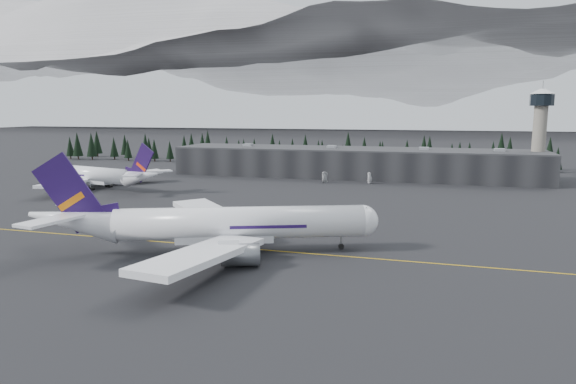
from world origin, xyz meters
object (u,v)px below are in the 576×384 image
(jet_main, at_px, (210,224))
(gse_vehicle_b, at_px, (370,182))
(terminal, at_px, (354,162))
(control_tower, at_px, (540,125))
(gse_vehicle_a, at_px, (325,181))
(jet_parked, at_px, (97,175))

(jet_main, xyz_separation_m, gse_vehicle_b, (18.85, 111.10, -5.16))
(jet_main, distance_m, gse_vehicle_b, 112.81)
(terminal, height_order, control_tower, control_tower)
(jet_main, bearing_deg, gse_vehicle_a, 68.61)
(jet_main, bearing_deg, gse_vehicle_b, 59.51)
(jet_parked, distance_m, gse_vehicle_b, 105.98)
(terminal, bearing_deg, gse_vehicle_a, -108.51)
(control_tower, bearing_deg, gse_vehicle_a, -162.02)
(jet_main, relative_size, gse_vehicle_a, 14.91)
(terminal, relative_size, control_tower, 4.24)
(terminal, distance_m, jet_main, 131.91)
(terminal, bearing_deg, jet_main, -93.91)
(control_tower, xyz_separation_m, jet_main, (-84.00, -134.60, -17.46))
(control_tower, bearing_deg, gse_vehicle_b, -160.16)
(control_tower, height_order, gse_vehicle_a, control_tower)
(gse_vehicle_a, distance_m, gse_vehicle_b, 18.19)
(terminal, distance_m, gse_vehicle_b, 23.40)
(control_tower, bearing_deg, jet_parked, -158.02)
(jet_parked, bearing_deg, gse_vehicle_b, -142.80)
(control_tower, height_order, gse_vehicle_b, control_tower)
(control_tower, height_order, jet_parked, control_tower)
(jet_main, height_order, gse_vehicle_a, jet_main)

